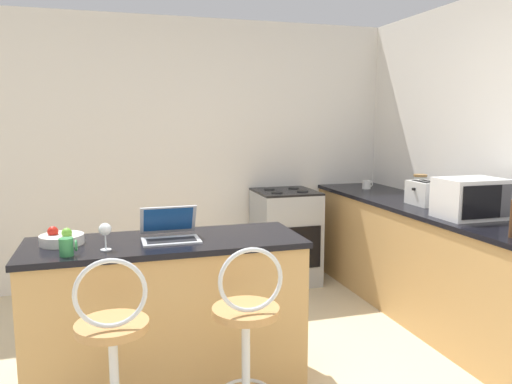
{
  "coord_description": "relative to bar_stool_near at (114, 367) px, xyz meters",
  "views": [
    {
      "loc": [
        -0.84,
        -2.29,
        1.63
      ],
      "look_at": [
        0.35,
        1.66,
        1.03
      ],
      "focal_mm": 35.0,
      "sensor_mm": 36.0,
      "label": 1
    }
  ],
  "objects": [
    {
      "name": "fruit_bowl",
      "position": [
        -0.26,
        0.69,
        0.47
      ],
      "size": [
        0.24,
        0.24,
        0.1
      ],
      "color": "silver",
      "rests_on": "breakfast_bar"
    },
    {
      "name": "storage_jar",
      "position": [
        2.68,
        1.53,
        0.55
      ],
      "size": [
        0.12,
        0.12,
        0.22
      ],
      "color": "silver",
      "rests_on": "counter_right"
    },
    {
      "name": "bar_stool_far",
      "position": [
        0.64,
        0.0,
        0.0
      ],
      "size": [
        0.4,
        0.4,
        1.03
      ],
      "color": "silver",
      "rests_on": "ground_plane"
    },
    {
      "name": "toaster",
      "position": [
        2.51,
        1.22,
        0.54
      ],
      "size": [
        0.21,
        0.29,
        0.2
      ],
      "color": "silver",
      "rests_on": "counter_right"
    },
    {
      "name": "microwave",
      "position": [
        2.49,
        0.65,
        0.58
      ],
      "size": [
        0.45,
        0.33,
        0.29
      ],
      "color": "white",
      "rests_on": "counter_right"
    },
    {
      "name": "mug_green",
      "position": [
        -0.21,
        0.42,
        0.49
      ],
      "size": [
        0.09,
        0.07,
        0.09
      ],
      "color": "#338447",
      "rests_on": "breakfast_bar"
    },
    {
      "name": "wall_back",
      "position": [
        0.85,
        2.68,
        0.81
      ],
      "size": [
        12.0,
        0.06,
        2.6
      ],
      "color": "silver",
      "rests_on": "ground_plane"
    },
    {
      "name": "counter_right",
      "position": [
        2.52,
        1.08,
        -0.02
      ],
      "size": [
        0.68,
        3.17,
        0.93
      ],
      "color": "tan",
      "rests_on": "ground_plane"
    },
    {
      "name": "laptop",
      "position": [
        0.35,
        0.62,
        0.49
      ],
      "size": [
        0.33,
        0.27,
        0.19
      ],
      "color": "#B7BABF",
      "rests_on": "breakfast_bar"
    },
    {
      "name": "bar_stool_near",
      "position": [
        0.0,
        0.0,
        0.0
      ],
      "size": [
        0.4,
        0.4,
        1.03
      ],
      "color": "silver",
      "rests_on": "ground_plane"
    },
    {
      "name": "wine_glass_tall",
      "position": [
        -0.02,
        0.48,
        0.55
      ],
      "size": [
        0.07,
        0.07,
        0.15
      ],
      "color": "silver",
      "rests_on": "breakfast_bar"
    },
    {
      "name": "stove_range",
      "position": [
        1.7,
        2.32,
        -0.02
      ],
      "size": [
        0.58,
        0.61,
        0.93
      ],
      "color": "#9EA3A8",
      "rests_on": "ground_plane"
    },
    {
      "name": "breakfast_bar",
      "position": [
        0.32,
        0.62,
        -0.02
      ],
      "size": [
        1.61,
        0.61,
        0.93
      ],
      "color": "tan",
      "rests_on": "ground_plane"
    },
    {
      "name": "mug_white",
      "position": [
        2.53,
        2.21,
        0.48
      ],
      "size": [
        0.1,
        0.08,
        0.09
      ],
      "color": "white",
      "rests_on": "counter_right"
    }
  ]
}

